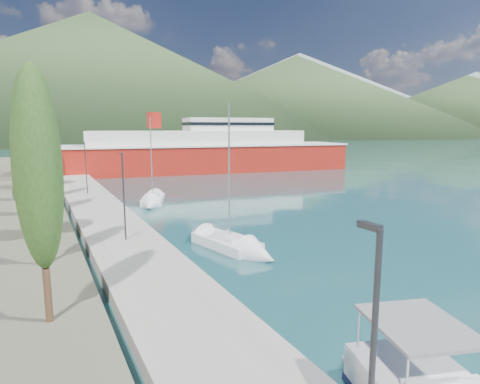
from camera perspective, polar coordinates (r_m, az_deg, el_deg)
ground at (r=134.85m, az=-21.07°, el=4.92°), size 1400.00×1400.00×0.00m
quay at (r=40.99m, az=-19.23°, el=-2.81°), size 5.00×88.00×0.80m
hills_far at (r=654.39m, az=-13.93°, el=14.95°), size 1480.00×900.00×180.00m
hills_near at (r=404.36m, az=-11.22°, el=14.77°), size 1010.00×520.00×115.00m
tree_row at (r=47.69m, az=-27.10°, el=4.92°), size 4.17×62.11×10.81m
lamp_posts at (r=28.43m, az=-16.14°, el=-0.23°), size 0.15×45.67×6.06m
sailboat_near at (r=27.72m, az=0.46°, el=-8.13°), size 3.97×8.05×11.10m
sailboat_mid at (r=45.38m, az=-12.48°, el=-1.52°), size 4.73×7.55×10.59m
ferry at (r=79.32m, az=-5.82°, el=5.56°), size 61.13×20.46×11.91m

